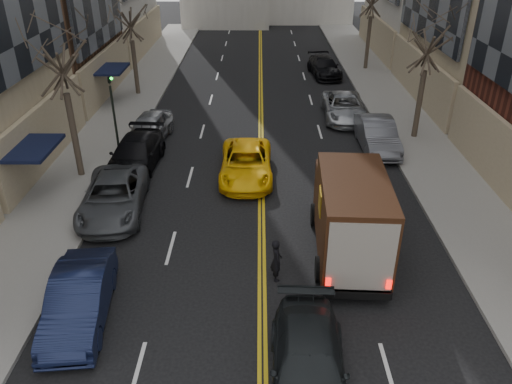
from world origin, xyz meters
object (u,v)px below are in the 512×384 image
ups_truck (350,215)px  taxi (246,163)px  pedestrian (276,260)px  observer_sedan (308,366)px

ups_truck → taxi: bearing=124.4°
taxi → pedestrian: 7.97m
observer_sedan → taxi: (-1.93, 12.44, 0.01)m
observer_sedan → pedestrian: 4.62m
ups_truck → pedestrian: 3.21m
observer_sedan → ups_truck: bearing=74.3°
observer_sedan → pedestrian: bearing=101.3°
observer_sedan → pedestrian: pedestrian is taller
taxi → pedestrian: size_ratio=3.34×
ups_truck → pedestrian: bearing=-148.0°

